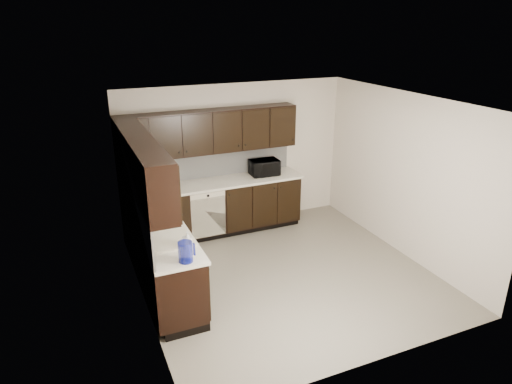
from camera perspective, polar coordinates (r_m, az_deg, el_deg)
floor at (r=6.77m, az=3.66°, el=-10.21°), size 4.00×4.00×0.00m
ceiling at (r=5.88m, az=4.23°, el=11.14°), size 4.00×4.00×0.00m
wall_back at (r=7.95m, az=-2.65°, el=4.50°), size 4.00×0.02×2.50m
wall_left at (r=5.65m, az=-14.49°, el=-3.19°), size 0.02×4.00×2.50m
wall_right at (r=7.30m, az=18.05°, el=1.97°), size 0.02×4.00×2.50m
wall_front at (r=4.70m, az=15.19°, el=-8.40°), size 4.00×0.02×2.50m
lower_cabinets at (r=7.16m, az=-7.55°, el=-4.74°), size 3.00×2.80×0.90m
countertop at (r=6.96m, az=-7.76°, el=-0.99°), size 3.03×2.83×0.04m
backsplash at (r=7.01m, az=-9.98°, el=1.33°), size 3.00×2.80×0.48m
upper_cabinets at (r=6.76m, az=-9.10°, el=5.88°), size 3.00×2.80×0.70m
dishwasher at (r=7.45m, az=-5.98°, el=-2.51°), size 0.58×0.04×0.78m
sink at (r=5.84m, az=-11.05°, el=-6.07°), size 0.54×0.82×0.42m
microwave at (r=7.90m, az=1.04°, el=3.09°), size 0.50×0.34×0.27m
soap_bottle_a at (r=5.47m, az=-8.56°, el=-5.94°), size 0.10×0.10×0.21m
soap_bottle_b at (r=6.36m, az=-13.79°, el=-2.30°), size 0.09×0.09×0.22m
toaster_oven at (r=7.32m, az=-14.69°, el=0.83°), size 0.46×0.39×0.25m
storage_bin at (r=6.16m, az=-12.36°, el=-3.22°), size 0.49×0.41×0.17m
blue_pitcher at (r=5.17m, az=-8.82°, el=-7.40°), size 0.21×0.21×0.24m
teal_tumbler at (r=6.14m, az=-10.25°, el=-2.89°), size 0.13×0.13×0.22m
paper_towel_roll at (r=6.58m, az=-11.71°, el=-0.88°), size 0.18×0.18×0.31m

